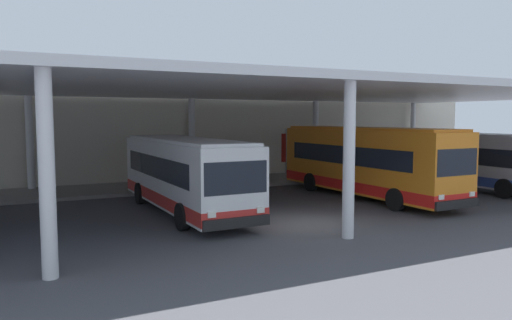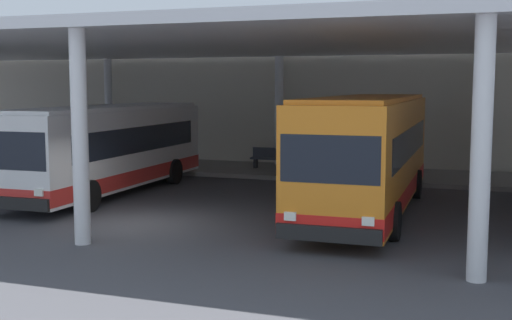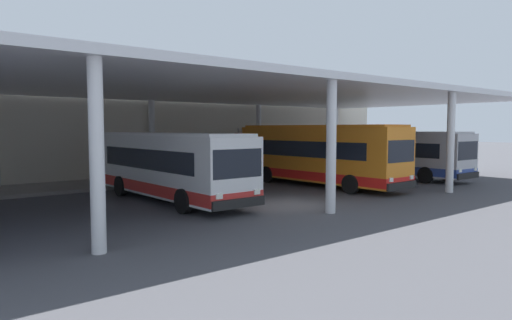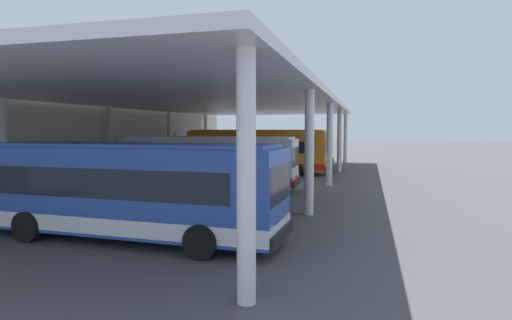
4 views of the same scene
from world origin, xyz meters
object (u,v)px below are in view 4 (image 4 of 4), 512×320
(bench_waiting, at_px, (132,169))
(banner_sign, at_px, (175,148))
(bus_nearest_bay, at_px, (126,189))
(bus_far_bay, at_px, (278,149))
(bus_second_bay, at_px, (209,162))
(trash_bin, at_px, (147,167))
(bus_middle_bay, at_px, (257,151))

(bench_waiting, height_order, banner_sign, banner_sign)
(bus_nearest_bay, xyz_separation_m, bus_far_bay, (28.04, 0.95, 0.00))
(bus_second_bay, relative_size, bus_far_bay, 1.00)
(bus_nearest_bay, xyz_separation_m, bench_waiting, (14.93, 9.08, -0.99))
(bench_waiting, distance_m, banner_sign, 5.44)
(bus_nearest_bay, bearing_deg, trash_bin, 28.14)
(bus_second_bay, bearing_deg, trash_bin, 52.84)
(bus_far_bay, xyz_separation_m, banner_sign, (-7.90, 7.26, 0.32))
(bus_far_bay, bearing_deg, bus_middle_bay, 178.40)
(bus_second_bay, xyz_separation_m, trash_bin, (5.70, 7.52, -0.98))
(trash_bin, bearing_deg, bus_nearest_bay, -151.86)
(bus_second_bay, bearing_deg, bench_waiting, 64.03)
(bench_waiting, bearing_deg, bus_second_bay, -115.97)
(bus_middle_bay, bearing_deg, bus_nearest_bay, -176.81)
(bus_middle_bay, relative_size, trash_bin, 11.61)
(bus_far_bay, distance_m, bench_waiting, 15.46)
(bus_nearest_bay, relative_size, bus_second_bay, 1.00)
(bus_nearest_bay, relative_size, bus_far_bay, 1.00)
(bus_second_bay, relative_size, bus_middle_bay, 0.93)
(bus_second_bay, relative_size, banner_sign, 3.31)
(bus_middle_bay, bearing_deg, bus_far_bay, -1.60)
(bus_far_bay, bearing_deg, banner_sign, 137.43)
(bus_middle_bay, distance_m, trash_bin, 8.83)
(bus_nearest_bay, distance_m, bus_second_bay, 11.37)
(bus_far_bay, bearing_deg, bench_waiting, 148.17)
(bus_nearest_bay, xyz_separation_m, banner_sign, (20.14, 8.21, 0.32))
(bus_nearest_bay, bearing_deg, bus_far_bay, 1.94)
(trash_bin, bearing_deg, bus_middle_bay, -64.78)
(bus_nearest_bay, relative_size, trash_bin, 10.82)
(bus_nearest_bay, xyz_separation_m, bus_middle_bay, (20.69, 1.15, 0.19))
(bus_nearest_bay, distance_m, bench_waiting, 17.51)
(bus_far_bay, relative_size, bench_waiting, 5.87)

